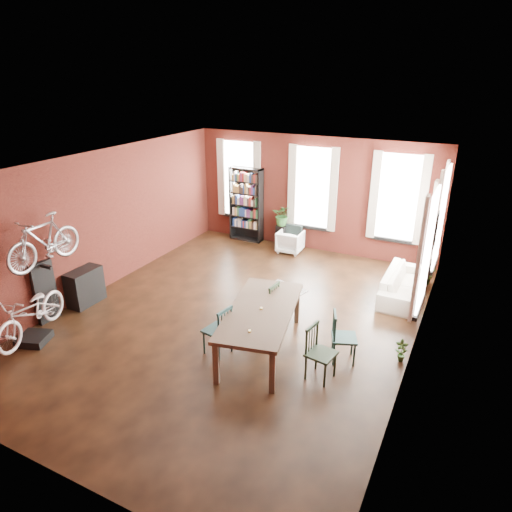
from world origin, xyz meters
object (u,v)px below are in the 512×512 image
Objects in this scene: dining_chair_b at (266,304)px; plant_stand at (283,236)px; dining_table at (261,330)px; dining_chair_c at (321,354)px; cream_sofa at (405,280)px; bookshelf at (246,205)px; bike_trainer at (34,339)px; console_table at (85,287)px; white_armchair at (290,240)px; dining_chair_d at (344,337)px; dining_chair_a at (217,330)px; bicycle_floor at (27,292)px.

dining_chair_b is 4.52m from plant_stand.
plant_stand is (-1.77, 5.09, -0.10)m from dining_table.
cream_sofa is at bearing -1.43° from dining_chair_c.
bookshelf reaches higher than cream_sofa.
bookshelf is 4.25× the size of bike_trainer.
dining_chair_c is 1.19× the size of console_table.
console_table is (-0.29, 1.62, 0.32)m from bike_trainer.
plant_stand is at bearing 97.17° from dining_table.
dining_chair_c is at bearing 169.15° from cream_sofa.
white_armchair is 0.49m from plant_stand.
bookshelf is at bearing 47.58° from dining_chair_c.
dining_table reaches higher than plant_stand.
dining_chair_d is 5.74m from console_table.
dining_chair_d is at bearing 21.04° from bike_trainer.
bookshelf is 2.75× the size of console_table.
dining_chair_a is 3.62m from console_table.
dining_table is 0.80m from dining_chair_a.
dining_chair_a reaches higher than plant_stand.
cream_sofa is at bearing 47.79° from dining_table.
dining_chair_c is (1.26, -0.31, 0.06)m from dining_table.
bookshelf is (-2.98, 5.09, 0.68)m from dining_table.
dining_chair_c is 6.89m from bookshelf.
bicycle_floor reaches higher than console_table.
console_table reaches higher than bike_trainer.
bicycle_floor is (-5.40, -2.05, 0.60)m from dining_chair_d.
dining_chair_b and dining_chair_c have the same top height.
dining_chair_a is 5.26m from white_armchair.
console_table reaches higher than plant_stand.
cream_sofa reaches higher than console_table.
white_armchair is 0.85× the size of console_table.
dining_chair_d is at bearing 120.53° from dining_chair_a.
dining_chair_a is 2.26m from dining_chair_d.
cream_sofa is 3.23× the size of plant_stand.
dining_chair_c is (1.56, -1.13, 0.00)m from dining_chair_b.
console_table is at bearing 97.36° from dining_chair_c.
dining_chair_a is 0.43× the size of bookshelf.
bicycle_floor is at bearing -78.59° from console_table.
bike_trainer is 0.65× the size of console_table.
dining_chair_c is at bearing 1.72° from bicycle_floor.
dining_chair_b reaches higher than dining_chair_d.
bike_trainer is at bearing 130.76° from cream_sofa.
cream_sofa is 4.11m from plant_stand.
dining_chair_a is at bearing 96.13° from white_armchair.
dining_chair_c reaches higher than dining_chair_d.
dining_chair_d is 5.73m from plant_stand.
dining_table is at bearing 82.28° from dining_chair_d.
dining_chair_d is 1.45× the size of plant_stand.
dining_chair_c reaches higher than console_table.
console_table is at bearing -72.28° from dining_chair_b.
cream_sofa is (0.71, 3.70, -0.07)m from dining_chair_c.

